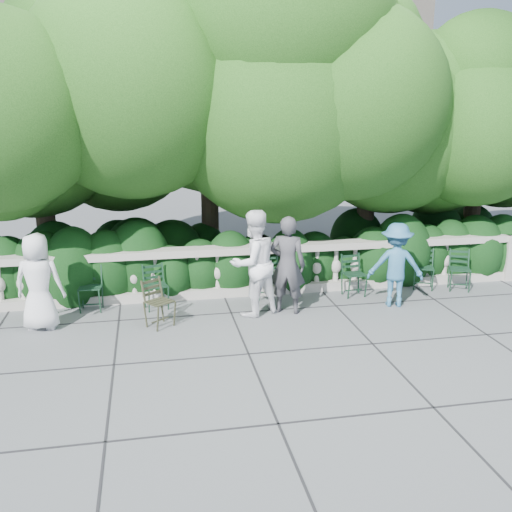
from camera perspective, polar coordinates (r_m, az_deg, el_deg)
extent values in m
plane|color=#54585C|center=(9.79, 1.11, -7.15)|extent=(90.00, 90.00, 0.00)
cube|color=#9E998E|center=(11.42, -0.76, -3.40)|extent=(12.00, 0.32, 0.18)
cube|color=#9E998E|center=(11.18, -0.77, 0.69)|extent=(12.00, 0.36, 0.14)
cube|color=#9E998E|center=(13.53, 24.11, 0.00)|extent=(0.44, 0.44, 1.00)
cylinder|color=#3F3023|center=(12.66, -20.29, 3.62)|extent=(0.40, 0.40, 2.80)
ellipsoid|color=#16390F|center=(12.02, -21.62, 13.92)|extent=(5.28, 5.28, 3.96)
cylinder|color=#3F3023|center=(13.10, -4.66, 6.18)|extent=(0.40, 0.40, 3.40)
ellipsoid|color=#16390F|center=(12.45, -4.66, 18.38)|extent=(6.24, 6.24, 4.68)
cylinder|color=#3F3023|center=(13.30, 10.93, 5.22)|extent=(0.40, 0.40, 3.00)
ellipsoid|color=#16390F|center=(12.70, 12.27, 15.68)|extent=(5.52, 5.52, 4.14)
cylinder|color=#3F3023|center=(15.12, 20.85, 4.89)|extent=(0.40, 0.40, 2.60)
ellipsoid|color=#16390F|center=(14.60, 22.46, 12.73)|extent=(4.80, 4.80, 3.60)
imported|color=white|center=(10.15, -20.92, -2.42)|extent=(0.89, 0.66, 1.65)
imported|color=#3A3A3E|center=(10.23, 3.16, -0.89)|extent=(0.77, 0.65, 1.79)
imported|color=white|center=(10.11, -0.24, -0.71)|extent=(1.14, 1.04, 1.91)
imported|color=#2F688E|center=(10.91, 13.81, -0.87)|extent=(1.16, 0.88, 1.58)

